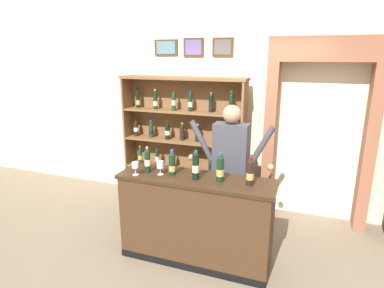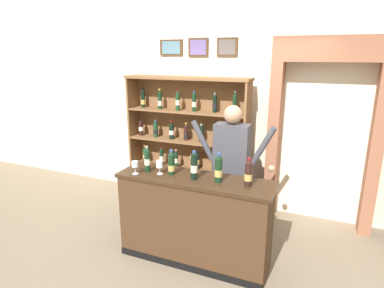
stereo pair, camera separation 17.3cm
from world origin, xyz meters
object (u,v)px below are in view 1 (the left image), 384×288
object	(u,v)px
wine_shelf	(184,139)
tasting_counter	(196,220)
shopkeeper	(230,159)
wine_glass_center	(135,166)
tasting_bottle_grappa	(147,160)
tasting_bottle_chianti	(172,163)
tasting_bottle_brunello	(196,165)
tasting_bottle_super_tuscan	(250,172)
wine_glass_left	(160,165)
tasting_bottle_riserva	(220,168)

from	to	relation	value
wine_shelf	tasting_counter	bearing A→B (deg)	-63.41
shopkeeper	wine_glass_center	distance (m)	1.16
tasting_bottle_grappa	tasting_bottle_chianti	distance (m)	0.29
tasting_bottle_brunello	wine_glass_center	xyz separation A→B (m)	(-0.66, -0.11, -0.05)
wine_shelf	tasting_bottle_super_tuscan	size ratio (longest dim) A/B	6.70
shopkeeper	wine_glass_left	distance (m)	0.91
tasting_bottle_grappa	wine_glass_left	distance (m)	0.17
tasting_bottle_riserva	wine_glass_center	distance (m)	0.93
tasting_counter	tasting_bottle_grappa	world-z (taller)	tasting_bottle_grappa
wine_shelf	tasting_bottle_grappa	size ratio (longest dim) A/B	6.64
tasting_bottle_chianti	tasting_bottle_riserva	xyz separation A→B (m)	(0.55, -0.00, 0.02)
wine_shelf	wine_glass_left	world-z (taller)	wine_shelf
wine_shelf	shopkeeper	bearing A→B (deg)	-39.29
tasting_bottle_brunello	wine_glass_center	distance (m)	0.67
shopkeeper	tasting_bottle_chianti	distance (m)	0.79
wine_glass_left	wine_shelf	bearing A→B (deg)	101.09
wine_glass_center	wine_glass_left	bearing A→B (deg)	22.44
tasting_counter	tasting_bottle_chianti	size ratio (longest dim) A/B	6.06
tasting_bottle_riserva	tasting_bottle_super_tuscan	world-z (taller)	tasting_bottle_riserva
tasting_counter	tasting_bottle_chianti	bearing A→B (deg)	-178.97
tasting_bottle_super_tuscan	wine_glass_center	world-z (taller)	tasting_bottle_super_tuscan
tasting_bottle_brunello	wine_shelf	bearing A→B (deg)	116.30
tasting_bottle_grappa	tasting_counter	bearing A→B (deg)	2.93
tasting_bottle_grappa	tasting_bottle_super_tuscan	xyz separation A→B (m)	(1.15, 0.04, 0.00)
tasting_bottle_chianti	tasting_bottle_riserva	distance (m)	0.55
tasting_bottle_grappa	wine_glass_center	bearing A→B (deg)	-124.58
wine_shelf	wine_glass_center	distance (m)	1.49
wine_glass_center	tasting_bottle_chianti	bearing A→B (deg)	21.46
shopkeeper	tasting_bottle_super_tuscan	world-z (taller)	shopkeeper
tasting_bottle_chianti	tasting_bottle_brunello	size ratio (longest dim) A/B	0.90
shopkeeper	wine_glass_center	bearing A→B (deg)	-139.78
tasting_bottle_grappa	tasting_bottle_chianti	world-z (taller)	tasting_bottle_grappa
wine_glass_left	wine_glass_center	distance (m)	0.27
tasting_bottle_grappa	tasting_bottle_brunello	xyz separation A→B (m)	(0.58, -0.01, 0.02)
wine_shelf	tasting_bottle_chianti	distance (m)	1.40
tasting_bottle_chianti	tasting_bottle_brunello	distance (m)	0.29
wine_shelf	wine_glass_left	distance (m)	1.41
tasting_bottle_riserva	tasting_bottle_chianti	bearing A→B (deg)	179.56
tasting_counter	shopkeeper	xyz separation A→B (m)	(0.24, 0.60, 0.56)
tasting_bottle_brunello	wine_glass_left	bearing A→B (deg)	-179.06
tasting_bottle_chianti	wine_glass_center	distance (m)	0.40
wine_shelf	tasting_bottle_brunello	distance (m)	1.54
shopkeeper	tasting_bottle_chianti	size ratio (longest dim) A/B	6.06
tasting_bottle_brunello	wine_glass_left	distance (m)	0.41
tasting_bottle_riserva	wine_glass_left	xyz separation A→B (m)	(-0.67, -0.04, -0.03)
shopkeeper	tasting_bottle_riserva	world-z (taller)	shopkeeper
tasting_bottle_brunello	tasting_bottle_riserva	world-z (taller)	tasting_bottle_brunello
tasting_bottle_chianti	tasting_bottle_super_tuscan	bearing A→B (deg)	0.84
wine_glass_left	wine_glass_center	bearing A→B (deg)	-157.56
wine_shelf	tasting_bottle_grappa	distance (m)	1.37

